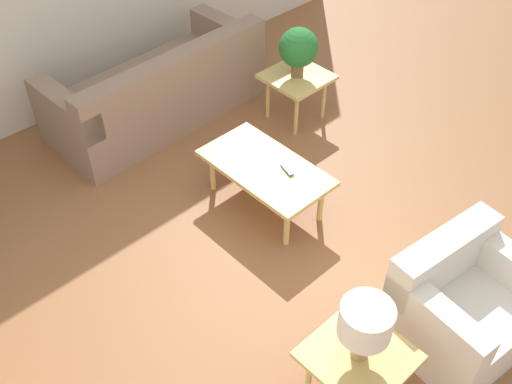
% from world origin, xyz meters
% --- Properties ---
extents(ground_plane, '(14.00, 14.00, 0.00)m').
position_xyz_m(ground_plane, '(0.00, 0.00, 0.00)').
color(ground_plane, '#8E5B38').
extents(sofa, '(1.01, 2.21, 0.86)m').
position_xyz_m(sofa, '(2.20, -0.24, 0.32)').
color(sofa, gray).
rests_on(sofa, ground_plane).
extents(armchair, '(0.87, 0.98, 0.80)m').
position_xyz_m(armchair, '(-1.34, -0.17, 0.32)').
color(armchair, silver).
rests_on(armchair, ground_plane).
extents(coffee_table, '(1.12, 0.61, 0.43)m').
position_xyz_m(coffee_table, '(0.54, -0.13, 0.38)').
color(coffee_table, tan).
rests_on(coffee_table, ground_plane).
extents(side_table_plant, '(0.59, 0.59, 0.50)m').
position_xyz_m(side_table_plant, '(1.26, -1.25, 0.43)').
color(side_table_plant, tan).
rests_on(side_table_plant, ground_plane).
extents(side_table_lamp, '(0.59, 0.59, 0.50)m').
position_xyz_m(side_table_lamp, '(-1.16, 0.73, 0.43)').
color(side_table_lamp, tan).
rests_on(side_table_lamp, ground_plane).
extents(potted_plant, '(0.38, 0.38, 0.50)m').
position_xyz_m(potted_plant, '(1.26, -1.25, 0.80)').
color(potted_plant, brown).
rests_on(potted_plant, side_table_plant).
extents(table_lamp, '(0.31, 0.31, 0.45)m').
position_xyz_m(table_lamp, '(-1.16, 0.73, 0.82)').
color(table_lamp, '#997F4C').
rests_on(table_lamp, side_table_lamp).
extents(remote_control, '(0.16, 0.08, 0.02)m').
position_xyz_m(remote_control, '(0.38, -0.22, 0.44)').
color(remote_control, '#4C4C51').
rests_on(remote_control, coffee_table).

